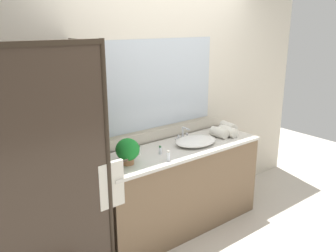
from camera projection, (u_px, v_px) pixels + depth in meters
The scene contains 13 objects.
ground_plane at pixel (179, 226), 3.78m from camera, with size 8.00×8.00×0.00m, color beige.
wall_back_with_mirror at pixel (159, 102), 3.67m from camera, with size 4.40×0.06×2.60m.
vanity_cabinet at pixel (179, 187), 3.66m from camera, with size 1.80×0.58×0.90m.
shower_enclosure at pixel (64, 175), 2.59m from camera, with size 1.20×0.59×2.00m.
sink_basin at pixel (195, 141), 3.60m from camera, with size 0.46×0.35×0.07m, color white.
faucet at pixel (183, 135), 3.75m from camera, with size 0.17×0.13×0.14m.
potted_plant at pixel (128, 150), 3.07m from camera, with size 0.21×0.21×0.24m.
amenity_bottle_conditioner at pixel (160, 150), 3.33m from camera, with size 0.03×0.03×0.08m.
amenity_bottle_lotion at pixel (139, 151), 3.31m from camera, with size 0.03×0.03×0.09m.
amenity_bottle_shampoo at pixel (168, 156), 3.16m from camera, with size 0.03×0.03×0.10m.
rolled_towel_near_edge at pixel (228, 127), 3.99m from camera, with size 0.11×0.11×0.20m, color silver.
rolled_towel_middle at pixel (228, 131), 3.86m from camera, with size 0.11×0.11×0.21m, color silver.
rolled_towel_far_edge at pixel (219, 133), 3.81m from camera, with size 0.11×0.11×0.19m, color silver.
Camera 1 is at (-2.14, -2.54, 2.11)m, focal length 37.54 mm.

